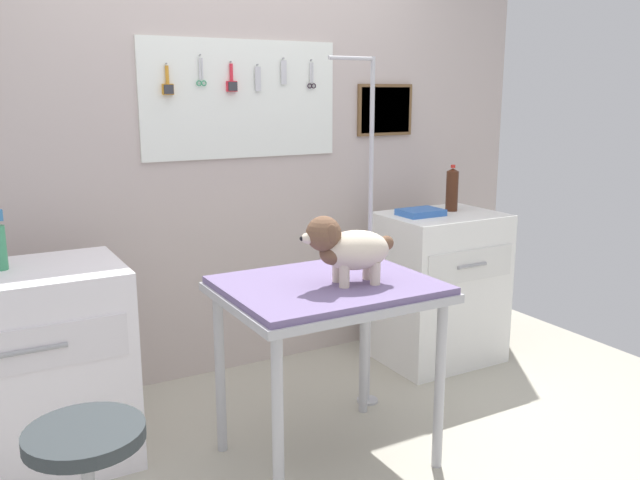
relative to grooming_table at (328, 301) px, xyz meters
name	(u,v)px	position (x,y,z in m)	size (l,w,h in m)	color
ground	(347,473)	(0.03, -0.12, -0.74)	(4.40, 4.00, 0.04)	#B2AC9B
rear_wall_panel	(228,169)	(0.03, 1.16, 0.44)	(4.00, 0.11, 2.30)	#C0B0AA
grooming_table	(328,301)	(0.00, 0.00, 0.00)	(0.88, 0.70, 0.81)	#B7B7BC
grooming_arm	(368,250)	(0.45, 0.37, 0.09)	(0.29, 0.11, 1.74)	#B7B7BC
dog	(346,247)	(0.05, -0.07, 0.24)	(0.40, 0.24, 0.29)	beige
counter_left	(30,370)	(-1.12, 0.57, -0.29)	(0.80, 0.58, 0.87)	white
cabinet_right	(439,287)	(1.15, 0.66, -0.28)	(0.68, 0.54, 0.89)	white
stool	(87,458)	(-1.06, -0.35, -0.24)	(0.36, 0.36, 0.58)	#9E9EA3
soda_bottle	(452,189)	(1.26, 0.71, 0.29)	(0.07, 0.07, 0.27)	#452314
supply_tray	(421,212)	(1.01, 0.68, 0.18)	(0.24, 0.18, 0.04)	#3467BC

